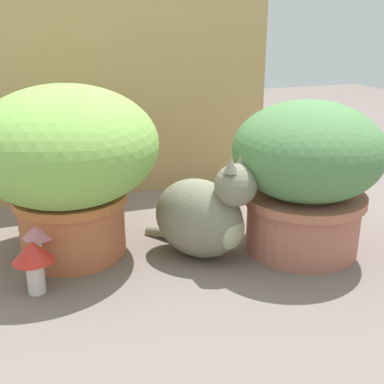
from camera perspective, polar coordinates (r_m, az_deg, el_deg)
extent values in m
plane|color=#73645F|center=(1.37, -5.57, -7.47)|extent=(6.00, 6.00, 0.00)
cube|color=tan|center=(1.77, -10.71, 13.02)|extent=(1.27, 0.03, 0.86)
cylinder|color=#BB643D|center=(1.39, -13.77, -3.66)|extent=(0.28, 0.28, 0.18)
cylinder|color=#BB6837|center=(1.36, -14.03, -0.68)|extent=(0.31, 0.31, 0.02)
ellipsoid|color=#81B64F|center=(1.32, -14.54, 5.29)|extent=(0.49, 0.49, 0.32)
cylinder|color=#B26654|center=(1.41, 12.78, -3.35)|extent=(0.31, 0.31, 0.17)
cylinder|color=#B46750|center=(1.39, 13.00, -0.61)|extent=(0.34, 0.34, 0.02)
ellipsoid|color=#4F8049|center=(1.35, 13.42, 4.71)|extent=(0.41, 0.41, 0.27)
ellipsoid|color=gray|center=(1.33, 0.76, -3.10)|extent=(0.29, 0.31, 0.22)
ellipsoid|color=#ACB18C|center=(1.29, 4.47, -4.43)|extent=(0.12, 0.12, 0.11)
sphere|color=gray|center=(1.24, 5.15, 0.80)|extent=(0.15, 0.15, 0.11)
cone|color=gray|center=(1.24, 5.88, 3.85)|extent=(0.05, 0.05, 0.04)
cone|color=gray|center=(1.19, 4.57, 3.19)|extent=(0.05, 0.05, 0.04)
cylinder|color=gray|center=(1.45, -2.32, -4.81)|extent=(0.14, 0.17, 0.07)
cylinder|color=silver|center=(1.31, -17.05, -7.06)|extent=(0.03, 0.03, 0.11)
cone|color=pink|center=(1.28, -17.38, -4.09)|extent=(0.09, 0.09, 0.04)
cylinder|color=silver|center=(1.24, -17.82, -9.39)|extent=(0.04, 0.04, 0.08)
cone|color=red|center=(1.21, -18.15, -6.58)|extent=(0.10, 0.10, 0.05)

